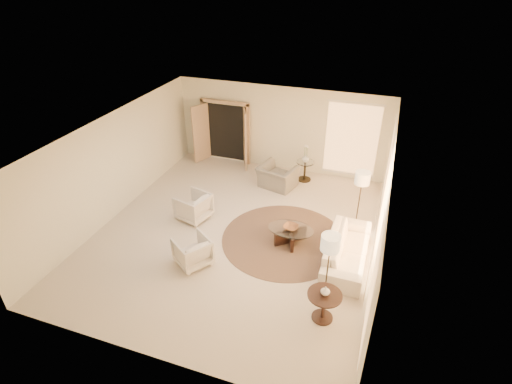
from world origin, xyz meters
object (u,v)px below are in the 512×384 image
(end_table, at_px, (324,302))
(armchair_right, at_px, (192,250))
(side_vase, at_px, (306,158))
(coffee_table, at_px, (291,234))
(side_table, at_px, (305,169))
(floor_lamp_near, at_px, (362,180))
(armchair_left, at_px, (193,205))
(floor_lamp_far, at_px, (330,246))
(sofa, at_px, (347,250))
(end_vase, at_px, (325,291))
(bowl, at_px, (291,227))
(accent_chair, at_px, (277,173))

(end_table, bearing_deg, armchair_right, 168.35)
(side_vase, bearing_deg, end_table, -73.25)
(coffee_table, xyz_separation_m, side_table, (-0.41, 3.33, 0.13))
(end_table, xyz_separation_m, floor_lamp_near, (0.23, 3.52, 0.91))
(armchair_left, bearing_deg, floor_lamp_far, 80.93)
(coffee_table, height_order, floor_lamp_far, floor_lamp_far)
(floor_lamp_far, bearing_deg, sofa, 78.46)
(coffee_table, xyz_separation_m, end_table, (1.24, -2.16, 0.18))
(coffee_table, height_order, end_vase, end_vase)
(armchair_right, xyz_separation_m, side_table, (1.54, 4.83, 0.01))
(armchair_right, height_order, floor_lamp_far, floor_lamp_far)
(floor_lamp_far, xyz_separation_m, end_vase, (0.07, -0.60, -0.63))
(armchair_left, xyz_separation_m, end_vase, (4.03, -2.36, 0.33))
(floor_lamp_near, xyz_separation_m, end_vase, (-0.23, -3.52, -0.62))
(sofa, bearing_deg, bowl, 79.39)
(end_table, xyz_separation_m, side_table, (-1.65, 5.49, -0.05))
(floor_lamp_far, xyz_separation_m, bowl, (-1.17, 1.57, -0.90))
(side_table, distance_m, side_vase, 0.37)
(floor_lamp_far, height_order, end_vase, floor_lamp_far)
(end_table, distance_m, side_vase, 5.75)
(end_vase, bearing_deg, armchair_right, 168.35)
(armchair_right, relative_size, floor_lamp_far, 0.47)
(bowl, height_order, end_vase, end_vase)
(sofa, relative_size, armchair_right, 3.06)
(floor_lamp_near, distance_m, bowl, 2.19)
(side_table, distance_m, end_vase, 5.75)
(floor_lamp_near, xyz_separation_m, bowl, (-1.47, -1.36, -0.88))
(accent_chair, bearing_deg, end_table, 130.45)
(accent_chair, bearing_deg, side_vase, -120.09)
(end_vase, bearing_deg, floor_lamp_near, 86.25)
(coffee_table, distance_m, floor_lamp_near, 2.28)
(armchair_right, xyz_separation_m, coffee_table, (1.96, 1.50, -0.11))
(side_table, bearing_deg, armchair_right, -107.71)
(floor_lamp_near, relative_size, floor_lamp_far, 0.99)
(armchair_left, height_order, side_vase, side_vase)
(armchair_right, bearing_deg, end_table, 113.20)
(armchair_right, relative_size, bowl, 2.07)
(side_table, height_order, end_vase, end_vase)
(sofa, distance_m, coffee_table, 1.46)
(armchair_left, xyz_separation_m, end_table, (4.03, -2.36, 0.03))
(accent_chair, height_order, side_vase, accent_chair)
(accent_chair, xyz_separation_m, floor_lamp_far, (2.29, -4.18, 0.89))
(accent_chair, height_order, end_vase, accent_chair)
(sofa, bearing_deg, armchair_left, 83.80)
(sofa, distance_m, armchair_left, 4.25)
(armchair_left, xyz_separation_m, bowl, (2.79, -0.20, 0.06))
(side_vase, bearing_deg, coffee_table, -82.91)
(end_vase, bearing_deg, accent_chair, 116.29)
(coffee_table, height_order, side_table, side_table)
(bowl, bearing_deg, end_vase, -60.20)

